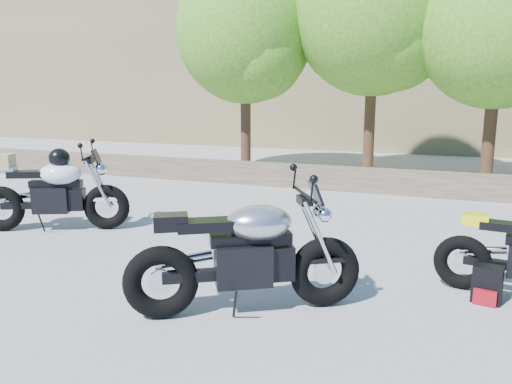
% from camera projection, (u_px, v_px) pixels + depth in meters
% --- Properties ---
extents(ground, '(90.00, 90.00, 0.00)m').
position_uv_depth(ground, '(214.00, 261.00, 6.49)').
color(ground, gray).
rests_on(ground, ground).
extents(stone_wall, '(22.00, 0.55, 0.50)m').
position_uv_depth(stone_wall, '(318.00, 177.00, 11.47)').
color(stone_wall, '#4B4032').
rests_on(stone_wall, ground).
extents(hillside, '(80.00, 30.00, 15.00)m').
position_uv_depth(hillside, '(464.00, 1.00, 29.58)').
color(hillside, brown).
rests_on(hillside, ground).
extents(tree_decid_left, '(3.67, 3.67, 5.62)m').
position_uv_depth(tree_decid_left, '(248.00, 36.00, 13.16)').
color(tree_decid_left, '#382314').
rests_on(tree_decid_left, ground).
extents(tree_decid_mid, '(4.08, 4.08, 6.24)m').
position_uv_depth(tree_decid_mid, '(378.00, 15.00, 12.28)').
color(tree_decid_mid, '#382314').
rests_on(tree_decid_mid, ground).
extents(tree_decid_right, '(3.54, 3.54, 5.41)m').
position_uv_depth(tree_decid_right, '(504.00, 30.00, 10.84)').
color(tree_decid_right, '#382314').
rests_on(tree_decid_right, ground).
extents(silver_bike, '(2.12, 1.39, 1.19)m').
position_uv_depth(silver_bike, '(247.00, 256.00, 4.90)').
color(silver_bike, black).
rests_on(silver_bike, ground).
extents(white_bike, '(2.22, 1.18, 1.31)m').
position_uv_depth(white_bike, '(52.00, 190.00, 7.86)').
color(white_bike, black).
rests_on(white_bike, ground).
extents(backpack, '(0.32, 0.29, 0.39)m').
position_uv_depth(backpack, '(487.00, 285.00, 5.20)').
color(backpack, black).
rests_on(backpack, ground).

